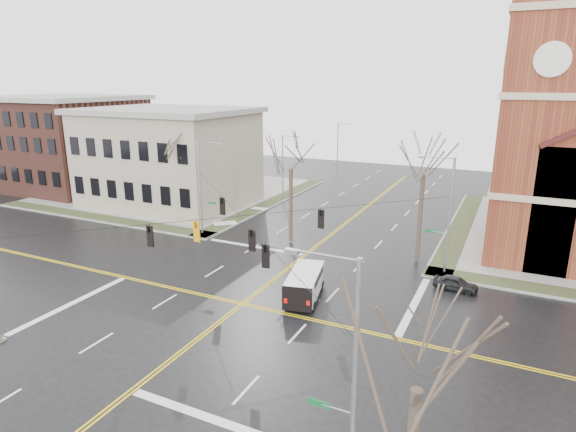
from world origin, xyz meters
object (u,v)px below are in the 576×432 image
at_px(streetlight_north_a, 284,164).
at_px(cargo_van, 305,282).
at_px(tree_se, 418,377).
at_px(parked_car_a, 456,283).
at_px(streetlight_north_b, 339,146).
at_px(tree_nw_near, 291,164).
at_px(signal_pole_nw, 201,185).
at_px(tree_ne, 424,169).
at_px(tree_nw_far, 183,149).
at_px(signal_pole_se, 350,372).
at_px(signal_pole_ne, 447,212).

relative_size(streetlight_north_a, cargo_van, 1.48).
bearing_deg(tree_se, parked_car_a, 93.11).
bearing_deg(streetlight_north_b, tree_se, -68.25).
xyz_separation_m(cargo_van, tree_nw_near, (-6.02, 10.33, 6.26)).
height_order(streetlight_north_a, parked_car_a, streetlight_north_a).
distance_m(cargo_van, parked_car_a, 10.97).
height_order(signal_pole_nw, cargo_van, signal_pole_nw).
bearing_deg(tree_ne, tree_nw_far, 178.49).
bearing_deg(signal_pole_nw, tree_nw_near, 10.66).
bearing_deg(tree_nw_far, tree_nw_near, -3.65).
bearing_deg(streetlight_north_b, cargo_van, -72.73).
relative_size(tree_ne, tree_se, 1.16).
distance_m(signal_pole_nw, tree_ne, 20.61).
height_order(signal_pole_se, tree_nw_far, tree_nw_far).
bearing_deg(tree_se, signal_pole_ne, 95.87).
relative_size(signal_pole_se, streetlight_north_a, 1.12).
distance_m(signal_pole_ne, tree_nw_near, 14.26).
bearing_deg(cargo_van, signal_pole_se, -73.49).
relative_size(cargo_van, tree_nw_near, 0.53).
distance_m(signal_pole_ne, signal_pole_nw, 22.64).
bearing_deg(tree_nw_near, tree_nw_far, 176.35).
distance_m(signal_pole_ne, parked_car_a, 5.47).
bearing_deg(parked_car_a, streetlight_north_a, 56.10).
bearing_deg(tree_nw_near, cargo_van, -59.76).
height_order(cargo_van, tree_nw_near, tree_nw_near).
distance_m(signal_pole_nw, tree_nw_near, 9.18).
bearing_deg(signal_pole_se, tree_se, -38.42).
xyz_separation_m(cargo_van, tree_se, (10.50, -16.35, 5.61)).
bearing_deg(signal_pole_nw, streetlight_north_a, 87.68).
height_order(cargo_van, tree_se, tree_se).
bearing_deg(tree_ne, signal_pole_se, -84.68).
distance_m(signal_pole_ne, tree_se, 25.24).
height_order(streetlight_north_b, tree_nw_far, tree_nw_far).
distance_m(streetlight_north_b, tree_nw_far, 34.53).
bearing_deg(signal_pole_nw, tree_nw_far, 147.60).
xyz_separation_m(streetlight_north_a, parked_car_a, (23.35, -19.41, -3.94)).
height_order(streetlight_north_b, cargo_van, streetlight_north_b).
xyz_separation_m(signal_pole_se, tree_nw_far, (-26.48, 25.44, 2.91)).
bearing_deg(streetlight_north_a, cargo_van, -60.86).
height_order(streetlight_north_b, tree_se, tree_se).
xyz_separation_m(signal_pole_nw, parked_car_a, (24.02, -2.91, -4.42)).
xyz_separation_m(streetlight_north_a, tree_nw_near, (8.03, -14.86, 2.94)).
height_order(streetlight_north_a, tree_se, tree_se).
bearing_deg(cargo_van, streetlight_north_a, 106.66).
xyz_separation_m(signal_pole_nw, tree_se, (25.22, -25.04, 1.81)).
bearing_deg(signal_pole_se, signal_pole_nw, 134.55).
relative_size(cargo_van, tree_ne, 0.50).
height_order(cargo_van, tree_nw_far, tree_nw_far).
distance_m(parked_car_a, tree_se, 23.02).
xyz_separation_m(signal_pole_ne, cargo_van, (-7.93, -8.69, -3.80)).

